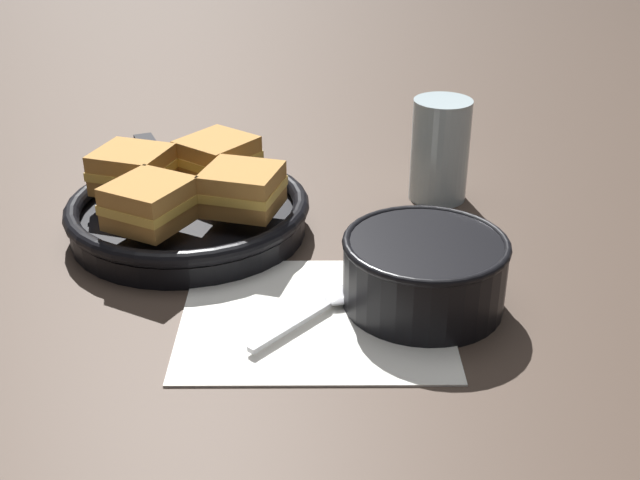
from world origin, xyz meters
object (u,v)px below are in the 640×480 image
(sandwich_far_left, at_px, (132,169))
(sandwich_far_right, at_px, (150,203))
(sandwich_near_right, at_px, (218,158))
(drinking_glass, at_px, (440,150))
(soup_bowl, at_px, (424,268))
(spoon, at_px, (330,303))
(sandwich_near_left, at_px, (242,189))
(skillet, at_px, (188,214))

(sandwich_far_left, distance_m, sandwich_far_right, 0.10)
(sandwich_near_right, bearing_deg, drinking_glass, -1.71)
(soup_bowl, xyz_separation_m, spoon, (-0.09, 0.00, -0.03))
(soup_bowl, bearing_deg, sandwich_near_right, 126.31)
(spoon, xyz_separation_m, sandwich_far_left, (-0.19, 0.22, 0.06))
(drinking_glass, bearing_deg, sandwich_far_left, -177.66)
(sandwich_near_left, bearing_deg, sandwich_near_right, 103.31)
(soup_bowl, xyz_separation_m, skillet, (-0.22, 0.19, -0.02))
(skillet, xyz_separation_m, sandwich_near_left, (0.06, -0.04, 0.04))
(soup_bowl, distance_m, spoon, 0.09)
(skillet, distance_m, sandwich_near_left, 0.08)
(soup_bowl, distance_m, drinking_glass, 0.26)
(spoon, relative_size, sandwich_far_left, 1.22)
(sandwich_near_left, distance_m, sandwich_near_right, 0.10)
(sandwich_near_left, bearing_deg, drinking_glass, 19.96)
(spoon, height_order, skillet, skillet)
(sandwich_near_right, distance_m, sandwich_far_right, 0.14)
(sandwich_near_right, xyz_separation_m, sandwich_far_left, (-0.10, -0.02, 0.00))
(soup_bowl, distance_m, skillet, 0.29)
(skillet, height_order, drinking_glass, drinking_glass)
(spoon, bearing_deg, sandwich_near_left, 75.55)
(soup_bowl, height_order, spoon, soup_bowl)
(sandwich_near_right, bearing_deg, sandwich_near_left, -76.69)
(spoon, bearing_deg, sandwich_far_left, 90.53)
(soup_bowl, distance_m, sandwich_far_left, 0.36)
(skillet, height_order, sandwich_near_left, sandwich_near_left)
(spoon, xyz_separation_m, drinking_glass, (0.17, 0.24, 0.05))
(sandwich_far_left, relative_size, sandwich_far_right, 0.96)
(drinking_glass, bearing_deg, sandwich_near_left, -160.04)
(sandwich_near_left, xyz_separation_m, sandwich_far_left, (-0.12, 0.07, 0.00))
(spoon, relative_size, drinking_glass, 1.01)
(spoon, bearing_deg, soup_bowl, -41.94)
(sandwich_near_left, distance_m, drinking_glass, 0.26)
(sandwich_far_right, bearing_deg, sandwich_far_left, 103.31)
(sandwich_near_right, height_order, drinking_glass, drinking_glass)
(sandwich_near_left, xyz_separation_m, sandwich_near_right, (-0.02, 0.10, 0.00))
(sandwich_far_right, bearing_deg, soup_bowl, -26.89)
(sandwich_near_left, relative_size, drinking_glass, 0.82)
(drinking_glass, bearing_deg, sandwich_near_right, 178.29)
(spoon, height_order, drinking_glass, drinking_glass)
(skillet, xyz_separation_m, drinking_glass, (0.30, 0.05, 0.04))
(sandwich_far_left, bearing_deg, skillet, -30.44)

